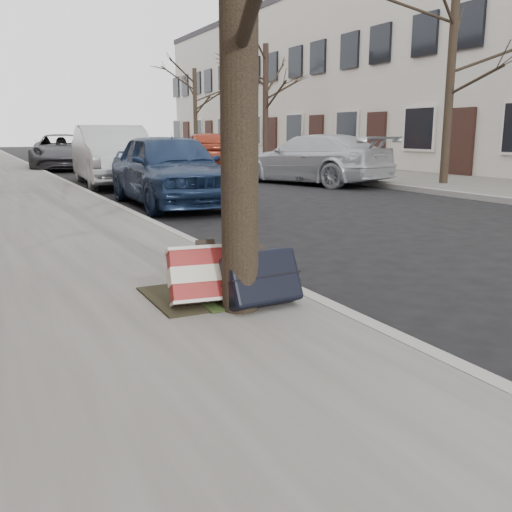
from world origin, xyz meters
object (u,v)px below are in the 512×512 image
car_near_front (170,169)px  car_near_mid (113,155)px  suitcase_navy (262,277)px  suitcase_red (208,275)px

car_near_front → car_near_mid: (0.06, 4.91, 0.09)m
car_near_front → car_near_mid: car_near_mid is taller
suitcase_navy → car_near_mid: size_ratio=0.12×
suitcase_red → car_near_mid: (1.98, 11.58, 0.44)m
suitcase_red → car_near_front: car_near_front is taller
car_near_front → suitcase_red: bearing=-104.7°
suitcase_red → car_near_mid: bearing=88.5°
car_near_mid → car_near_front: bearing=-87.1°
suitcase_red → suitcase_navy: 0.40m
suitcase_red → car_near_front: (1.93, 6.67, 0.36)m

